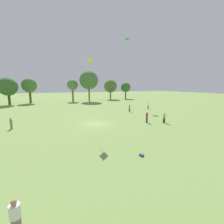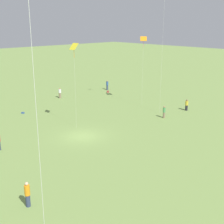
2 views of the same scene
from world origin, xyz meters
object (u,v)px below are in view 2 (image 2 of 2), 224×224
person_6 (107,85)px  picnic_bag_1 (108,92)px  picnic_bag_0 (23,113)px  person_2 (27,194)px  kite_2 (143,41)px  person_0 (164,112)px  person_4 (60,93)px  kite_1 (74,49)px  person_7 (187,105)px

person_6 → picnic_bag_1: person_6 is taller
picnic_bag_0 → picnic_bag_1: 17.69m
person_2 → kite_2: 30.71m
person_0 → picnic_bag_1: bearing=-16.9°
person_4 → person_2: bearing=72.0°
person_0 → person_6: bearing=-19.7°
person_0 → kite_1: kite_1 is taller
picnic_bag_0 → person_7: bearing=140.5°
person_6 → kite_2: size_ratio=0.18×
picnic_bag_0 → person_4: bearing=-155.7°
kite_1 → picnic_bag_1: (-15.79, -11.49, -9.14)m
person_2 → person_7: person_2 is taller
kite_2 → picnic_bag_1: 13.72m
person_0 → person_4: bearing=10.9°
kite_2 → picnic_bag_0: bearing=-114.7°
person_6 → person_0: bearing=-174.1°
person_6 → kite_2: 14.98m
person_6 → kite_1: (17.38, 13.37, 8.43)m
person_7 → person_4: bearing=-58.5°
kite_2 → picnic_bag_1: kite_2 is taller
person_4 → kite_2: (-6.70, 12.28, 8.74)m
kite_1 → picnic_bag_1: size_ratio=23.67×
person_6 → picnic_bag_0: (19.21, 3.47, -0.79)m
person_7 → kite_2: (2.22, -6.58, 8.80)m
person_7 → picnic_bag_0: size_ratio=3.62×
person_7 → picnic_bag_1: 16.39m
kite_2 → person_2: bearing=-61.2°
picnic_bag_0 → person_0: bearing=130.5°
person_0 → person_2: bearing=105.0°
picnic_bag_0 → picnic_bag_1: size_ratio=1.07×
kite_1 → kite_2: (-13.87, -1.70, 0.27)m
person_6 → person_7: size_ratio=1.10×
person_0 → kite_2: 11.39m
person_4 → kite_1: (7.17, 13.98, 8.48)m
kite_1 → kite_2: 13.98m
person_2 → person_4: bearing=131.3°
person_2 → picnic_bag_1: (-28.43, -22.64, -0.75)m
person_4 → person_7: size_ratio=1.06×
kite_2 → picnic_bag_1: size_ratio=24.25×
kite_2 → kite_1: bearing=-80.1°
person_0 → person_7: person_0 is taller
person_2 → person_6: size_ratio=1.04×
person_0 → person_7: (-5.29, -0.01, -0.03)m
person_6 → kite_2: kite_2 is taller
kite_2 → person_6: bearing=166.2°
person_6 → kite_1: kite_1 is taller
person_2 → picnic_bag_1: bearing=118.1°
person_6 → picnic_bag_1: bearing=165.5°
person_2 → person_0: bearing=94.5°
person_4 → picnic_bag_0: (9.00, 4.07, -0.75)m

